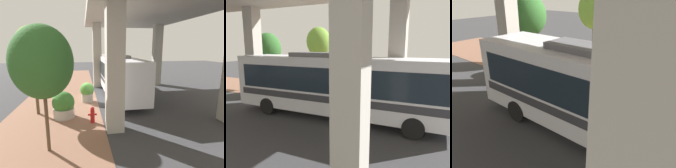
# 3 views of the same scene
# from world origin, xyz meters

# --- Properties ---
(ground_plane) EXTENTS (80.00, 80.00, 0.00)m
(ground_plane) POSITION_xyz_m (0.00, 0.00, 0.00)
(ground_plane) COLOR #38383A
(ground_plane) RESTS_ON ground
(sidewalk_strip) EXTENTS (6.00, 40.00, 0.02)m
(sidewalk_strip) POSITION_xyz_m (-3.00, 0.00, 0.01)
(sidewalk_strip) COLOR #845B47
(sidewalk_strip) RESTS_ON ground
(overpass) EXTENTS (9.40, 18.89, 7.52)m
(overpass) POSITION_xyz_m (4.00, 0.00, 6.57)
(overpass) COLOR #ADA89E
(overpass) RESTS_ON ground
(bus) EXTENTS (2.75, 12.47, 3.72)m
(bus) POSITION_xyz_m (2.10, 2.41, 2.02)
(bus) COLOR silver
(bus) RESTS_ON ground
(fire_hydrant) EXTENTS (0.52, 0.25, 0.99)m
(fire_hydrant) POSITION_xyz_m (-0.62, -4.36, 0.50)
(fire_hydrant) COLOR #B21919
(fire_hydrant) RESTS_ON ground
(planter_front) EXTENTS (1.38, 1.38, 1.70)m
(planter_front) POSITION_xyz_m (-2.36, -3.26, 0.81)
(planter_front) COLOR #ADA89E
(planter_front) RESTS_ON ground
(planter_middle) EXTENTS (1.14, 1.14, 1.59)m
(planter_middle) POSITION_xyz_m (-0.81, -0.15, 0.82)
(planter_middle) COLOR #ADA89E
(planter_middle) RESTS_ON ground
(street_tree_near) EXTENTS (2.16, 2.16, 5.71)m
(street_tree_near) POSITION_xyz_m (-4.13, -2.36, 4.39)
(street_tree_near) COLOR brown
(street_tree_near) RESTS_ON ground
(street_tree_far) EXTENTS (2.41, 2.41, 5.25)m
(street_tree_far) POSITION_xyz_m (-2.63, -6.93, 3.79)
(street_tree_far) COLOR brown
(street_tree_far) RESTS_ON ground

